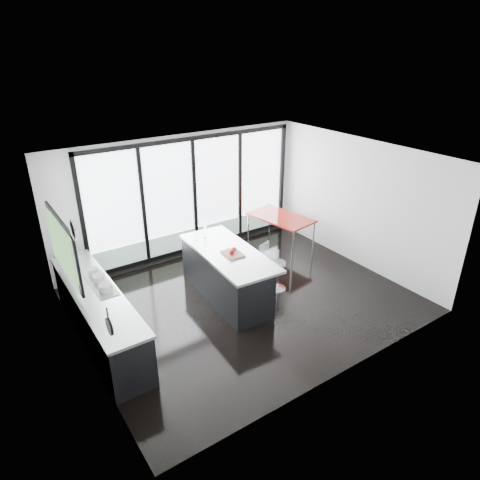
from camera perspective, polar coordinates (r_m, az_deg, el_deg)
floor at (r=8.46m, az=0.59°, el=-7.95°), size 6.00×5.00×0.00m
ceiling at (r=7.32m, az=0.68°, el=10.75°), size 6.00×5.00×0.00m
wall_back at (r=9.92m, az=-6.25°, el=5.27°), size 6.00×0.09×2.80m
wall_front at (r=6.14m, az=14.16°, el=-7.31°), size 6.00×0.00×2.80m
wall_left at (r=6.89m, az=-21.54°, el=-3.08°), size 0.26×5.00×2.80m
wall_right at (r=9.69m, az=15.42°, el=4.81°), size 0.00×5.00×2.80m
counter_cabinets at (r=7.60m, az=-18.26°, el=-9.46°), size 0.69×3.24×1.36m
island at (r=8.34m, az=-1.96°, el=-4.54°), size 1.13×2.42×1.26m
bar_stool_near at (r=8.67m, az=4.95°, el=-4.76°), size 0.41×0.41×0.62m
bar_stool_far at (r=8.83m, az=3.91°, el=-3.89°), size 0.53×0.53×0.68m
red_table at (r=10.35m, az=5.38°, el=1.03°), size 1.11×1.65×0.82m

